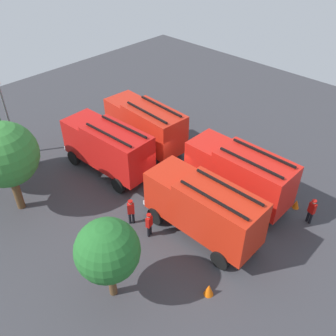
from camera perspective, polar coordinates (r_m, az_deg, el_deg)
name	(u,v)px	position (r m, az deg, el deg)	size (l,w,h in m)	color
ground_plane	(168,184)	(25.66, 0.00, -2.50)	(48.21, 48.21, 0.00)	#38383D
fire_truck_0	(239,172)	(23.60, 11.03, -0.68)	(7.20, 2.76, 3.88)	red
fire_truck_1	(145,124)	(28.30, -3.58, 6.88)	(7.32, 3.07, 3.88)	red
fire_truck_2	(203,207)	(20.82, 5.53, -6.07)	(7.23, 2.82, 3.88)	red
fire_truck_3	(108,146)	(25.99, -9.40, 3.42)	(7.31, 3.03, 3.88)	red
firefighter_0	(131,211)	(22.25, -5.80, -6.65)	(0.45, 0.48, 1.81)	black
firefighter_1	(181,136)	(29.08, 2.00, 5.08)	(0.42, 0.28, 1.71)	black
firefighter_2	(149,224)	(21.51, -2.95, -8.68)	(0.33, 0.46, 1.68)	black
firefighter_3	(312,210)	(23.85, 21.50, -6.13)	(0.47, 0.34, 1.78)	black
firefighter_4	(34,152)	(28.80, -20.22, 2.41)	(0.37, 0.48, 1.83)	black
tree_0	(107,251)	(17.36, -9.43, -12.63)	(3.09, 3.09, 4.79)	brown
tree_1	(5,155)	(23.34, -24.11, 1.88)	(3.94, 3.94, 6.11)	brown
traffic_cone_0	(286,193)	(25.75, 17.98, -3.66)	(0.42, 0.42, 0.59)	#F2600C
traffic_cone_1	(296,204)	(25.03, 19.37, -5.30)	(0.45, 0.45, 0.64)	#F2600C
traffic_cone_2	(209,290)	(19.47, 6.39, -18.34)	(0.51, 0.51, 0.73)	#F2600C
lamppost	(6,113)	(29.28, -23.91, 7.88)	(0.36, 0.36, 6.04)	slate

